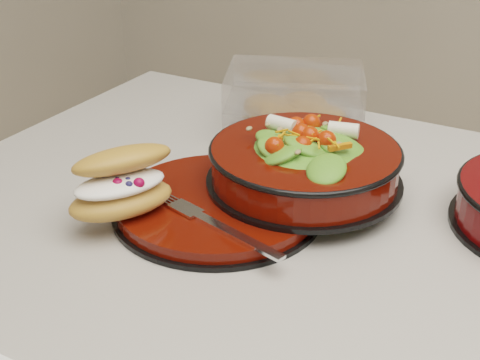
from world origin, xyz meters
The scene contains 5 objects.
dinner_plate centered at (-0.22, -0.04, 0.91)m, with size 0.26×0.26×0.02m.
salad_bowl centered at (-0.15, 0.05, 0.96)m, with size 0.25×0.25×0.10m.
croissant centered at (-0.30, -0.12, 0.96)m, with size 0.12×0.16×0.07m.
fork centered at (-0.19, -0.10, 0.92)m, with size 0.17×0.06×0.00m.
pastry_box centered at (-0.25, 0.24, 0.94)m, with size 0.25×0.22×0.09m.
Camera 1 is at (0.14, -0.64, 1.31)m, focal length 50.00 mm.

